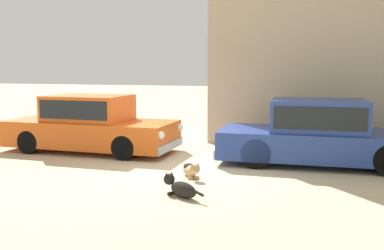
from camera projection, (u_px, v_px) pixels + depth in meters
name	position (u px, v px, depth m)	size (l,w,h in m)	color
ground_plane	(181.00, 165.00, 9.90)	(80.00, 80.00, 0.00)	#CCB78E
parked_sedan_nearest	(90.00, 124.00, 11.46)	(4.64, 1.81, 1.48)	#D15619
parked_sedan_second	(319.00, 133.00, 9.89)	(4.71, 1.92, 1.48)	navy
stray_dog_spotted	(191.00, 169.00, 8.81)	(0.61, 0.88, 0.37)	tan
stray_dog_tan	(180.00, 187.00, 7.46)	(0.91, 0.56, 0.39)	black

